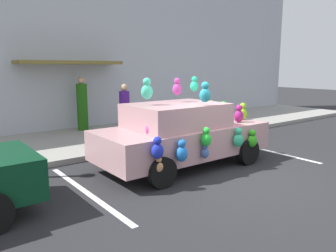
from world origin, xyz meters
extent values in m
plane|color=#262628|center=(0.00, 0.00, 0.00)|extent=(60.00, 60.00, 0.00)
cube|color=gray|center=(0.00, 5.00, 0.07)|extent=(24.00, 4.00, 0.15)
cube|color=#B2B7C1|center=(0.00, 7.15, 3.20)|extent=(24.00, 0.30, 6.40)
cube|color=brown|center=(-1.00, 6.60, 2.55)|extent=(3.60, 1.10, 0.12)
cube|color=silver|center=(2.53, 1.00, 0.00)|extent=(0.12, 3.60, 0.01)
cube|color=silver|center=(-2.97, 1.00, 0.00)|extent=(0.12, 3.60, 0.01)
cube|color=#BF8F93|center=(-0.32, 1.24, 0.64)|extent=(4.29, 1.84, 0.68)
cube|color=#BF8F93|center=(-0.54, 1.24, 1.26)|extent=(2.23, 1.62, 0.56)
cylinder|color=black|center=(1.01, 2.16, 0.32)|extent=(0.64, 0.22, 0.64)
cylinder|color=black|center=(1.01, 0.32, 0.32)|extent=(0.64, 0.22, 0.64)
cylinder|color=black|center=(-1.66, 2.16, 0.32)|extent=(0.64, 0.22, 0.64)
cylinder|color=black|center=(-1.66, 0.32, 0.32)|extent=(0.64, 0.22, 0.64)
ellipsoid|color=gold|center=(1.10, 1.29, 1.14)|extent=(0.26, 0.21, 0.31)
sphere|color=gold|center=(1.10, 1.29, 1.35)|extent=(0.17, 0.17, 0.17)
ellipsoid|color=blue|center=(-1.23, 0.21, 0.65)|extent=(0.27, 0.22, 0.32)
sphere|color=blue|center=(-1.23, 0.21, 0.87)|extent=(0.17, 0.17, 0.17)
ellipsoid|color=#415EAA|center=(-0.54, 0.24, 0.55)|extent=(0.19, 0.15, 0.22)
sphere|color=#415EAA|center=(-0.54, 0.24, 0.70)|extent=(0.12, 0.12, 0.12)
ellipsoid|color=green|center=(1.57, 1.69, 1.14)|extent=(0.27, 0.22, 0.31)
sphere|color=green|center=(1.57, 1.69, 1.36)|extent=(0.17, 0.17, 0.17)
ellipsoid|color=green|center=(1.04, 0.22, 0.61)|extent=(0.25, 0.21, 0.30)
sphere|color=green|center=(1.04, 0.22, 0.81)|extent=(0.16, 0.16, 0.16)
ellipsoid|color=#30B67E|center=(0.51, 0.21, 0.70)|extent=(0.27, 0.22, 0.31)
sphere|color=#30B67E|center=(0.51, 0.21, 0.91)|extent=(0.17, 0.17, 0.17)
ellipsoid|color=#42D5A8|center=(-1.25, 1.41, 1.84)|extent=(0.28, 0.23, 0.33)
sphere|color=#42D5A8|center=(-1.25, 1.41, 2.07)|extent=(0.18, 0.18, 0.18)
ellipsoid|color=#378F3B|center=(0.35, 1.31, 1.15)|extent=(0.28, 0.23, 0.33)
sphere|color=#378F3B|center=(0.35, 1.31, 1.38)|extent=(0.18, 0.18, 0.18)
ellipsoid|color=#B63991|center=(-0.29, 1.52, 1.86)|extent=(0.25, 0.20, 0.29)
sphere|color=#B63991|center=(-0.29, 1.52, 2.06)|extent=(0.16, 0.16, 0.16)
ellipsoid|color=#7EC51E|center=(1.59, 1.01, 1.14)|extent=(0.27, 0.22, 0.32)
sphere|color=#7EC51E|center=(1.59, 1.01, 1.36)|extent=(0.17, 0.17, 0.17)
ellipsoid|color=#9B1E6C|center=(1.17, 0.78, 1.14)|extent=(0.27, 0.22, 0.32)
sphere|color=#9B1E6C|center=(1.17, 0.78, 1.36)|extent=(0.17, 0.17, 0.17)
ellipsoid|color=#A0D937|center=(1.20, 1.81, 1.15)|extent=(0.28, 0.23, 0.33)
sphere|color=#A0D937|center=(1.20, 1.81, 1.38)|extent=(0.18, 0.18, 0.18)
ellipsoid|color=#3D9261|center=(1.10, 0.25, 0.64)|extent=(0.17, 0.14, 0.20)
sphere|color=#3D9261|center=(1.10, 0.25, 0.78)|extent=(0.11, 0.11, 0.11)
ellipsoid|color=#E955AC|center=(-1.58, 0.82, 1.11)|extent=(0.22, 0.18, 0.26)
sphere|color=#E955AC|center=(-1.58, 0.82, 1.29)|extent=(0.14, 0.14, 0.14)
ellipsoid|color=green|center=(-0.53, 0.22, 0.85)|extent=(0.25, 0.20, 0.29)
sphere|color=green|center=(-0.53, 0.22, 1.05)|extent=(0.16, 0.16, 0.16)
ellipsoid|color=#25D897|center=(0.38, 1.64, 1.90)|extent=(0.23, 0.19, 0.27)
sphere|color=#25D897|center=(0.38, 1.64, 2.09)|extent=(0.15, 0.15, 0.15)
ellipsoid|color=teal|center=(-0.26, 0.57, 1.77)|extent=(0.27, 0.22, 0.32)
sphere|color=teal|center=(-0.26, 0.57, 1.99)|extent=(0.17, 0.17, 0.17)
ellipsoid|color=#1B2BB6|center=(-1.83, 0.22, 0.80)|extent=(0.26, 0.21, 0.30)
sphere|color=#1B2BB6|center=(-1.83, 0.22, 1.01)|extent=(0.16, 0.16, 0.16)
ellipsoid|color=#9A50B7|center=(1.56, 1.61, 1.09)|extent=(0.17, 0.14, 0.21)
sphere|color=#9A50B7|center=(1.56, 1.61, 1.23)|extent=(0.11, 0.11, 0.11)
ellipsoid|color=tan|center=(-1.77, 0.24, 0.47)|extent=(0.18, 0.15, 0.22)
sphere|color=tan|center=(-1.77, 0.24, 0.62)|extent=(0.12, 0.12, 0.12)
ellipsoid|color=brown|center=(1.53, 3.76, 0.34)|extent=(0.30, 0.25, 0.38)
sphere|color=brown|center=(1.53, 3.76, 0.61)|extent=(0.21, 0.21, 0.21)
sphere|color=brown|center=(1.45, 3.76, 0.68)|extent=(0.09, 0.09, 0.09)
sphere|color=brown|center=(1.60, 3.76, 0.68)|extent=(0.09, 0.09, 0.09)
cylinder|color=#205A12|center=(-0.70, 6.39, 0.98)|extent=(0.38, 0.38, 1.66)
sphere|color=tan|center=(-0.70, 6.39, 1.93)|extent=(0.25, 0.25, 0.25)
cylinder|color=#44197A|center=(0.24, 5.01, 0.87)|extent=(0.35, 0.35, 1.44)
sphere|color=tan|center=(0.24, 5.01, 1.71)|extent=(0.25, 0.25, 0.25)
camera|label=1|loc=(-5.40, -4.78, 2.40)|focal=35.25mm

